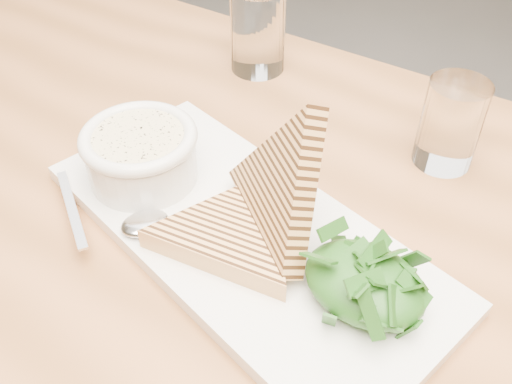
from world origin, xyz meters
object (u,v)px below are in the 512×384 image
Objects in this scene: table_top at (168,202)px; platter at (244,234)px; soup_bowl at (142,160)px; glass_far at (451,124)px; glass_near at (258,31)px.

platter is (0.11, -0.01, 0.03)m from table_top.
soup_bowl is 0.34m from glass_far.
glass_near is 1.13× the size of glass_far.
glass_far reaches higher than table_top.
table_top is at bearing 32.74° from soup_bowl.
glass_near is at bearing 106.57° from table_top.
glass_near is at bearing 173.32° from glass_far.
platter is 4.22× the size of glass_far.
table_top is 2.68× the size of platter.
platter is 3.74× the size of soup_bowl.
glass_far reaches higher than platter.
platter reaches higher than table_top.
glass_far is at bearing -6.68° from glass_near.
glass_near is at bearing 125.32° from platter.
platter is 3.75× the size of glass_near.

